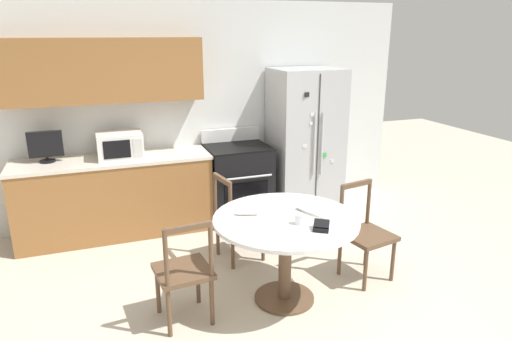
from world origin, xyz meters
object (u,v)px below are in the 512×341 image
(dining_chair_far, at_px, (237,219))
(dining_chair_left, at_px, (184,272))
(countertop_tv, at_px, (46,146))
(dining_chair_right, at_px, (365,234))
(candle_glass, at_px, (299,220))
(oven_range, at_px, (238,182))
(refrigerator, at_px, (305,142))
(microwave, at_px, (120,145))
(wallet, at_px, (321,227))

(dining_chair_far, xyz_separation_m, dining_chair_left, (-0.72, -0.87, 0.00))
(countertop_tv, relative_size, dining_chair_right, 0.39)
(candle_glass, bearing_deg, oven_range, 86.03)
(refrigerator, distance_m, countertop_tv, 3.00)
(microwave, bearing_deg, dining_chair_far, -46.61)
(dining_chair_left, xyz_separation_m, wallet, (1.03, -0.31, 0.36))
(dining_chair_left, bearing_deg, wallet, -22.11)
(dining_chair_far, distance_m, candle_glass, 1.10)
(microwave, xyz_separation_m, countertop_tv, (-0.75, 0.06, 0.04))
(dining_chair_left, bearing_deg, dining_chair_far, 45.04)
(refrigerator, bearing_deg, candle_glass, -116.99)
(dining_chair_left, height_order, candle_glass, dining_chair_left)
(oven_range, height_order, dining_chair_far, oven_range)
(microwave, relative_size, candle_glass, 5.85)
(dining_chair_left, xyz_separation_m, dining_chair_right, (1.73, 0.12, 0.00))
(refrigerator, bearing_deg, dining_chair_right, -97.02)
(dining_chair_far, xyz_separation_m, dining_chair_right, (1.01, -0.75, 0.00))
(microwave, height_order, countertop_tv, countertop_tv)
(oven_range, height_order, countertop_tv, countertop_tv)
(microwave, bearing_deg, dining_chair_right, -41.99)
(countertop_tv, height_order, wallet, countertop_tv)
(countertop_tv, relative_size, candle_glass, 4.21)
(refrigerator, xyz_separation_m, microwave, (-2.24, 0.06, 0.13))
(microwave, bearing_deg, wallet, -59.54)
(oven_range, height_order, wallet, oven_range)
(dining_chair_right, relative_size, wallet, 5.26)
(refrigerator, distance_m, wallet, 2.37)
(microwave, xyz_separation_m, dining_chair_far, (1.01, -1.07, -0.60))
(refrigerator, height_order, wallet, refrigerator)
(countertop_tv, bearing_deg, microwave, -4.81)
(dining_chair_far, distance_m, dining_chair_right, 1.26)
(dining_chair_far, bearing_deg, countertop_tv, -132.24)
(refrigerator, distance_m, dining_chair_right, 1.84)
(microwave, relative_size, countertop_tv, 1.39)
(microwave, distance_m, dining_chair_far, 1.59)
(countertop_tv, relative_size, wallet, 2.03)
(candle_glass, height_order, wallet, candle_glass)
(oven_range, distance_m, microwave, 1.47)
(dining_chair_left, bearing_deg, refrigerator, 38.64)
(dining_chair_far, relative_size, dining_chair_right, 1.00)
(countertop_tv, bearing_deg, refrigerator, -2.37)
(dining_chair_right, distance_m, wallet, 0.90)
(candle_glass, bearing_deg, wallet, -55.68)
(oven_range, relative_size, dining_chair_right, 1.20)
(dining_chair_left, relative_size, candle_glass, 10.94)
(countertop_tv, bearing_deg, candle_glass, -47.57)
(microwave, relative_size, dining_chair_left, 0.54)
(dining_chair_right, bearing_deg, countertop_tv, -45.04)
(refrigerator, bearing_deg, wallet, -112.82)
(dining_chair_right, bearing_deg, microwave, -52.86)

